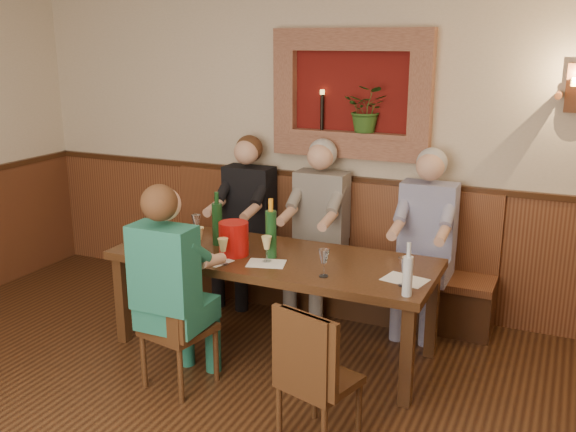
% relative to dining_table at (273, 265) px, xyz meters
% --- Properties ---
extents(room_shell, '(6.04, 6.04, 2.82)m').
position_rel_dining_table_xyz_m(room_shell, '(0.00, -1.85, 1.21)').
color(room_shell, '#C6B696').
rests_on(room_shell, ground).
extents(wainscoting, '(6.02, 6.02, 1.15)m').
position_rel_dining_table_xyz_m(wainscoting, '(0.00, -1.85, -0.09)').
color(wainscoting, '#532A17').
rests_on(wainscoting, ground).
extents(wall_niche, '(1.36, 0.30, 1.06)m').
position_rel_dining_table_xyz_m(wall_niche, '(0.24, 1.09, 1.13)').
color(wall_niche, '#5D100D').
rests_on(wall_niche, ground).
extents(wall_sconce, '(0.25, 0.20, 0.35)m').
position_rel_dining_table_xyz_m(wall_sconce, '(1.90, 1.08, 1.27)').
color(wall_sconce, '#532A17').
rests_on(wall_sconce, ground).
extents(dining_table, '(2.40, 0.90, 0.75)m').
position_rel_dining_table_xyz_m(dining_table, '(0.00, 0.00, 0.00)').
color(dining_table, '#362210').
rests_on(dining_table, ground).
extents(bench, '(3.00, 0.45, 1.11)m').
position_rel_dining_table_xyz_m(bench, '(0.00, 0.94, -0.35)').
color(bench, '#381E0F').
rests_on(bench, ground).
extents(chair_near_left, '(0.47, 0.47, 0.91)m').
position_rel_dining_table_xyz_m(chair_near_left, '(-0.35, -0.76, -0.41)').
color(chair_near_left, '#362210').
rests_on(chair_near_left, ground).
extents(chair_near_right, '(0.48, 0.48, 0.87)m').
position_rel_dining_table_xyz_m(chair_near_right, '(0.75, -0.97, -0.42)').
color(chair_near_right, '#362210').
rests_on(chair_near_right, ground).
extents(person_bench_left, '(0.44, 0.54, 1.48)m').
position_rel_dining_table_xyz_m(person_bench_left, '(-0.68, 0.84, -0.06)').
color(person_bench_left, black).
rests_on(person_bench_left, ground).
extents(person_bench_mid, '(0.45, 0.55, 1.49)m').
position_rel_dining_table_xyz_m(person_bench_mid, '(0.02, 0.84, -0.06)').
color(person_bench_mid, '#5F5A56').
rests_on(person_bench_mid, ground).
extents(person_bench_right, '(0.44, 0.54, 1.48)m').
position_rel_dining_table_xyz_m(person_bench_right, '(0.94, 0.84, -0.06)').
color(person_bench_right, navy).
rests_on(person_bench_right, ground).
extents(person_chair_front, '(0.42, 0.52, 1.43)m').
position_rel_dining_table_xyz_m(person_chair_front, '(-0.35, -0.78, -0.08)').
color(person_chair_front, '#1C6163').
rests_on(person_chair_front, ground).
extents(spittoon_bucket, '(0.22, 0.22, 0.25)m').
position_rel_dining_table_xyz_m(spittoon_bucket, '(-0.27, -0.10, 0.20)').
color(spittoon_bucket, red).
rests_on(spittoon_bucket, dining_table).
extents(wine_bottle_green_a, '(0.11, 0.11, 0.44)m').
position_rel_dining_table_xyz_m(wine_bottle_green_a, '(0.01, -0.05, 0.26)').
color(wine_bottle_green_a, '#19471E').
rests_on(wine_bottle_green_a, dining_table).
extents(wine_bottle_green_b, '(0.10, 0.10, 0.42)m').
position_rel_dining_table_xyz_m(wine_bottle_green_b, '(-0.50, 0.06, 0.25)').
color(wine_bottle_green_b, '#19471E').
rests_on(wine_bottle_green_b, dining_table).
extents(water_bottle, '(0.08, 0.08, 0.34)m').
position_rel_dining_table_xyz_m(water_bottle, '(1.09, -0.35, 0.21)').
color(water_bottle, silver).
rests_on(water_bottle, dining_table).
extents(tasting_sheet_a, '(0.29, 0.23, 0.00)m').
position_rel_dining_table_xyz_m(tasting_sheet_a, '(-0.94, -0.16, 0.08)').
color(tasting_sheet_a, white).
rests_on(tasting_sheet_a, dining_table).
extents(tasting_sheet_b, '(0.31, 0.25, 0.00)m').
position_rel_dining_table_xyz_m(tasting_sheet_b, '(0.04, -0.18, 0.08)').
color(tasting_sheet_b, white).
rests_on(tasting_sheet_b, dining_table).
extents(tasting_sheet_c, '(0.32, 0.26, 0.00)m').
position_rel_dining_table_xyz_m(tasting_sheet_c, '(1.02, -0.09, 0.08)').
color(tasting_sheet_c, white).
rests_on(tasting_sheet_c, dining_table).
extents(tasting_sheet_d, '(0.31, 0.26, 0.00)m').
position_rel_dining_table_xyz_m(tasting_sheet_d, '(-0.35, -0.28, 0.08)').
color(tasting_sheet_d, white).
rests_on(tasting_sheet_d, dining_table).
extents(wine_glass_0, '(0.08, 0.08, 0.19)m').
position_rel_dining_table_xyz_m(wine_glass_0, '(-0.24, -0.32, 0.17)').
color(wine_glass_0, '#EDD98D').
rests_on(wine_glass_0, dining_table).
extents(wine_glass_1, '(0.08, 0.08, 0.19)m').
position_rel_dining_table_xyz_m(wine_glass_1, '(-0.75, 0.14, 0.17)').
color(wine_glass_1, white).
rests_on(wine_glass_1, dining_table).
extents(wine_glass_2, '(0.08, 0.08, 0.19)m').
position_rel_dining_table_xyz_m(wine_glass_2, '(0.50, -0.26, 0.17)').
color(wine_glass_2, white).
rests_on(wine_glass_2, dining_table).
extents(wine_glass_3, '(0.08, 0.08, 0.19)m').
position_rel_dining_table_xyz_m(wine_glass_3, '(1.03, -0.20, 0.17)').
color(wine_glass_3, white).
rests_on(wine_glass_3, dining_table).
extents(wine_glass_4, '(0.08, 0.08, 0.19)m').
position_rel_dining_table_xyz_m(wine_glass_4, '(-0.30, 0.11, 0.17)').
color(wine_glass_4, white).
rests_on(wine_glass_4, dining_table).
extents(wine_glass_5, '(0.08, 0.08, 0.19)m').
position_rel_dining_table_xyz_m(wine_glass_5, '(-0.54, -0.15, 0.17)').
color(wine_glass_5, '#EDD98D').
rests_on(wine_glass_5, dining_table).
extents(wine_glass_6, '(0.08, 0.08, 0.19)m').
position_rel_dining_table_xyz_m(wine_glass_6, '(0.02, -0.15, 0.17)').
color(wine_glass_6, '#EDD98D').
rests_on(wine_glass_6, dining_table).
extents(wine_glass_7, '(0.08, 0.08, 0.19)m').
position_rel_dining_table_xyz_m(wine_glass_7, '(-0.90, -0.18, 0.17)').
color(wine_glass_7, '#EDD98D').
rests_on(wine_glass_7, dining_table).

